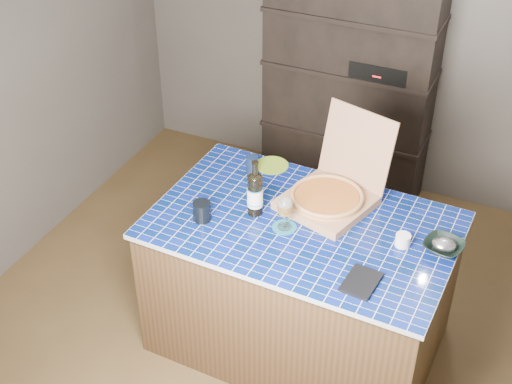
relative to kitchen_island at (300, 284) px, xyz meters
The scene contains 14 objects.
room 0.86m from the kitchen_island, 157.63° to the left, with size 3.50×3.50×3.50m.
shelving_unit 1.74m from the kitchen_island, 99.88° to the left, with size 1.20×0.41×1.80m.
kitchen_island is the anchor object (origin of this frame).
pizza_box 0.56m from the kitchen_island, 72.81° to the left, with size 0.57×0.64×0.48m.
mead_bottle 0.64m from the kitchen_island, behind, with size 0.09×0.09×0.34m.
teal_trivet 0.46m from the kitchen_island, 134.81° to the right, with size 0.13×0.13×0.01m, color #165C72.
wine_glass 0.59m from the kitchen_island, 134.81° to the right, with size 0.09×0.09×0.19m.
tumbler 0.74m from the kitchen_island, 159.23° to the right, with size 0.10×0.10×0.11m, color black.
dvd_case 0.70m from the kitchen_island, 37.07° to the right, with size 0.15×0.21×0.02m, color black.
bowl 0.88m from the kitchen_island, ahead, with size 0.20×0.20×0.05m, color black.
foil_contents 0.89m from the kitchen_island, ahead, with size 0.13×0.10×0.06m, color #A6A8B1.
white_jar 0.72m from the kitchen_island, ahead, with size 0.08×0.08×0.07m, color white.
navy_cup 0.75m from the kitchen_island, 144.10° to the left, with size 0.07×0.07×0.11m, color #0E1932.
green_trivet 0.74m from the kitchen_island, 130.14° to the left, with size 0.20×0.20×0.01m, color #7BA323.
Camera 1 is at (1.32, -2.99, 3.25)m, focal length 50.00 mm.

